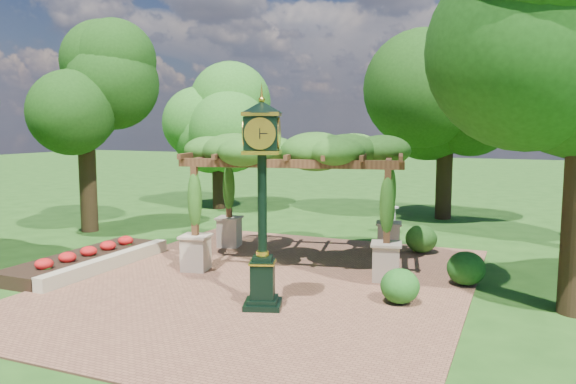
% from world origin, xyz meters
% --- Properties ---
extents(ground, '(120.00, 120.00, 0.00)m').
position_xyz_m(ground, '(0.00, 0.00, 0.00)').
color(ground, '#1E4714').
rests_on(ground, ground).
extents(brick_plaza, '(10.00, 12.00, 0.04)m').
position_xyz_m(brick_plaza, '(0.00, 1.00, 0.02)').
color(brick_plaza, brown).
rests_on(brick_plaza, ground).
extents(border_wall, '(0.35, 5.00, 0.40)m').
position_xyz_m(border_wall, '(-4.60, 0.50, 0.20)').
color(border_wall, '#C6B793').
rests_on(border_wall, ground).
extents(flower_bed, '(1.50, 5.00, 0.36)m').
position_xyz_m(flower_bed, '(-5.50, 0.50, 0.18)').
color(flower_bed, red).
rests_on(flower_bed, ground).
extents(pedestal_clock, '(1.15, 1.15, 4.60)m').
position_xyz_m(pedestal_clock, '(0.80, -0.79, 2.75)').
color(pedestal_clock, black).
rests_on(pedestal_clock, brick_plaza).
extents(pergola, '(6.65, 4.90, 3.79)m').
position_xyz_m(pergola, '(-0.06, 3.40, 3.11)').
color(pergola, '#C3AF91').
rests_on(pergola, brick_plaza).
extents(sundial, '(0.61, 0.61, 1.02)m').
position_xyz_m(sundial, '(1.49, 8.85, 0.45)').
color(sundial, '#9C9C94').
rests_on(sundial, ground).
extents(shrub_front, '(1.12, 1.12, 0.79)m').
position_xyz_m(shrub_front, '(3.52, 0.65, 0.44)').
color(shrub_front, '#1D5919').
rests_on(shrub_front, brick_plaza).
extents(shrub_mid, '(1.23, 1.23, 0.85)m').
position_xyz_m(shrub_mid, '(4.75, 2.75, 0.47)').
color(shrub_mid, '#174714').
rests_on(shrub_mid, brick_plaza).
extents(shrub_back, '(1.07, 1.07, 0.88)m').
position_xyz_m(shrub_back, '(3.08, 5.96, 0.48)').
color(shrub_back, '#2C641C').
rests_on(shrub_back, brick_plaza).
extents(tree_west_near, '(3.45, 3.45, 8.02)m').
position_xyz_m(tree_west_near, '(-9.24, 4.84, 5.48)').
color(tree_west_near, '#382716').
rests_on(tree_west_near, ground).
extents(tree_west_far, '(4.03, 4.03, 6.52)m').
position_xyz_m(tree_west_far, '(-7.66, 11.90, 4.48)').
color(tree_west_far, '#2F1F12').
rests_on(tree_west_far, ground).
extents(tree_north, '(4.46, 4.46, 8.09)m').
position_xyz_m(tree_north, '(2.79, 13.09, 5.56)').
color(tree_north, black).
rests_on(tree_north, ground).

